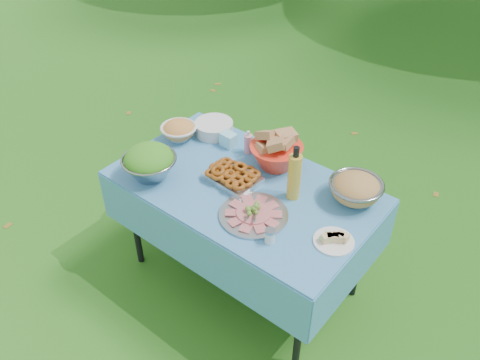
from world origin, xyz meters
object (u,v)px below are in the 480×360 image
object	(u,v)px
oil_bottle	(295,173)
charcuterie_platter	(254,210)
pasta_bowl_steel	(356,188)
picnic_table	(243,234)
plate_stack	(214,128)
salad_bowl	(149,162)
bread_bowl	(276,151)

from	to	relation	value
oil_bottle	charcuterie_platter	bearing A→B (deg)	-105.55
pasta_bowl_steel	oil_bottle	world-z (taller)	oil_bottle
picnic_table	pasta_bowl_steel	xyz separation A→B (m)	(0.54, 0.28, 0.46)
picnic_table	plate_stack	size ratio (longest dim) A/B	5.99
salad_bowl	bread_bowl	world-z (taller)	bread_bowl
salad_bowl	oil_bottle	xyz separation A→B (m)	(0.73, 0.36, 0.06)
picnic_table	bread_bowl	size ratio (longest dim) A/B	4.71
bread_bowl	picnic_table	bearing A→B (deg)	-96.32
salad_bowl	plate_stack	size ratio (longest dim) A/B	1.25
charcuterie_platter	bread_bowl	bearing A→B (deg)	111.33
charcuterie_platter	oil_bottle	distance (m)	0.29
picnic_table	charcuterie_platter	size ratio (longest dim) A/B	4.03
picnic_table	oil_bottle	bearing A→B (deg)	18.49
picnic_table	salad_bowl	xyz separation A→B (m)	(-0.46, -0.27, 0.48)
plate_stack	pasta_bowl_steel	distance (m)	1.02
bread_bowl	charcuterie_platter	distance (m)	0.47
bread_bowl	salad_bowl	bearing A→B (deg)	-132.68
plate_stack	bread_bowl	bearing A→B (deg)	-3.71
charcuterie_platter	plate_stack	bearing A→B (deg)	145.56
plate_stack	pasta_bowl_steel	bearing A→B (deg)	-1.19
picnic_table	charcuterie_platter	distance (m)	0.49
salad_bowl	charcuterie_platter	xyz separation A→B (m)	(0.66, 0.10, -0.06)
oil_bottle	bread_bowl	bearing A→B (deg)	143.73
pasta_bowl_steel	picnic_table	bearing A→B (deg)	-152.82
plate_stack	oil_bottle	distance (m)	0.78
picnic_table	plate_stack	distance (m)	0.70
salad_bowl	plate_stack	xyz separation A→B (m)	(-0.02, 0.57, -0.06)
bread_bowl	pasta_bowl_steel	bearing A→B (deg)	1.33
pasta_bowl_steel	charcuterie_platter	distance (m)	0.56
picnic_table	salad_bowl	distance (m)	0.72
picnic_table	plate_stack	xyz separation A→B (m)	(-0.48, 0.30, 0.42)
pasta_bowl_steel	bread_bowl	bearing A→B (deg)	-178.67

